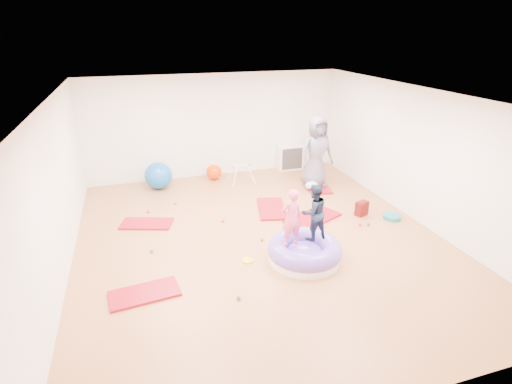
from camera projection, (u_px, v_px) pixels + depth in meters
name	position (u px, v px, depth m)	size (l,w,h in m)	color
room	(261.00, 173.00, 7.41)	(7.01, 8.01, 2.81)	#AB6D3C
gym_mat_front_left	(145.00, 293.00, 6.29)	(1.08, 0.54, 0.04)	#A61712
gym_mat_mid_left	(147.00, 224.00, 8.52)	(1.07, 0.53, 0.04)	#A61712
gym_mat_center_back	(272.00, 208.00, 9.23)	(1.18, 0.59, 0.05)	#A61712
gym_mat_right	(313.00, 218.00, 8.76)	(1.26, 0.63, 0.05)	#A61712
gym_mat_rear_right	(316.00, 186.00, 10.54)	(1.14, 0.57, 0.05)	#A61712
inflatable_cushion	(305.00, 251.00, 7.19)	(1.35, 1.35, 0.42)	white
child_pink	(292.00, 215.00, 6.86)	(0.39, 0.25, 1.06)	#F5598B
child_navy	(314.00, 210.00, 7.07)	(0.51, 0.40, 1.05)	#1B273E
adult_caregiver	(317.00, 152.00, 10.17)	(0.89, 0.58, 1.83)	slate
infant	(312.00, 185.00, 10.21)	(0.35, 0.36, 0.21)	#C2D5FF
ball_pit_balls	(249.00, 231.00, 8.17)	(4.54, 3.96, 0.07)	red
exercise_ball_blue	(158.00, 176.00, 10.31)	(0.71, 0.71, 0.71)	#145AB5
exercise_ball_orange	(214.00, 172.00, 10.98)	(0.43, 0.43, 0.43)	#E93600
infant_play_gym	(241.00, 171.00, 10.72)	(0.64, 0.61, 0.49)	white
cube_shelf	(290.00, 157.00, 11.74)	(0.72, 0.36, 0.72)	white
balance_disc	(392.00, 217.00, 8.78)	(0.38, 0.38, 0.09)	#18737C
backpack	(362.00, 208.00, 8.90)	(0.28, 0.17, 0.32)	#A41411
yellow_toy	(248.00, 260.00, 7.19)	(0.20, 0.20, 0.03)	yellow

